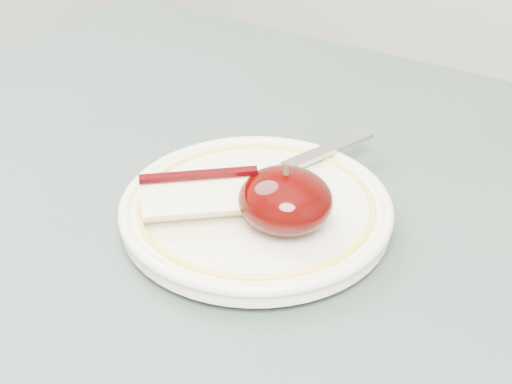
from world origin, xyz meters
The scene contains 4 objects.
plate centered at (-0.02, 0.10, 0.76)m, with size 0.19×0.19×0.02m.
apple_half centered at (0.00, 0.09, 0.79)m, with size 0.06×0.06×0.05m.
apple_wedge centered at (-0.05, 0.07, 0.79)m, with size 0.08×0.08×0.04m.
fork centered at (-0.03, 0.15, 0.77)m, with size 0.07×0.17×0.00m.
Camera 1 is at (0.20, -0.25, 1.05)m, focal length 50.00 mm.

